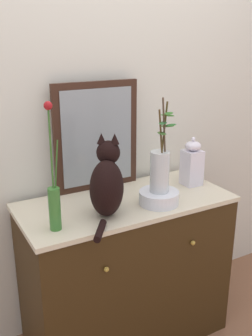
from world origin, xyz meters
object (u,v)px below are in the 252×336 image
object	(u,v)px
jar_lidded_porcelain	(192,164)
vase_slim_green	(54,200)
candle_pillar	(114,187)
mirror_leaning	(97,137)
sideboard	(126,271)
vase_glass_clear	(160,169)
cat_sitting	(107,183)
bowl_porcelain	(159,197)

from	to	relation	value
jar_lidded_porcelain	vase_slim_green	bearing A→B (deg)	-170.26
jar_lidded_porcelain	candle_pillar	world-z (taller)	jar_lidded_porcelain
mirror_leaning	candle_pillar	distance (m)	0.29
vase_slim_green	sideboard	bearing A→B (deg)	16.78
vase_glass_clear	cat_sitting	bearing A→B (deg)	176.24
candle_pillar	vase_slim_green	bearing A→B (deg)	-152.06
candle_pillar	mirror_leaning	bearing A→B (deg)	100.85
cat_sitting	candle_pillar	size ratio (longest dim) A/B	3.60
cat_sitting	vase_glass_clear	xyz separation A→B (m)	(0.29, -0.02, 0.03)
sideboard	mirror_leaning	bearing A→B (deg)	102.52
sideboard	bowl_porcelain	size ratio (longest dim) A/B	5.48
mirror_leaning	jar_lidded_porcelain	distance (m)	0.57
mirror_leaning	bowl_porcelain	distance (m)	0.48
jar_lidded_porcelain	mirror_leaning	bearing A→B (deg)	156.44
cat_sitting	bowl_porcelain	bearing A→B (deg)	-3.57
cat_sitting	candle_pillar	world-z (taller)	cat_sitting
jar_lidded_porcelain	vase_glass_clear	bearing A→B (deg)	-156.12
candle_pillar	vase_glass_clear	bearing A→B (deg)	-53.17
sideboard	mirror_leaning	xyz separation A→B (m)	(-0.05, 0.24, 0.73)
cat_sitting	jar_lidded_porcelain	xyz separation A→B (m)	(0.60, 0.12, -0.03)
vase_slim_green	jar_lidded_porcelain	distance (m)	0.89
mirror_leaning	bowl_porcelain	bearing A→B (deg)	-62.91
mirror_leaning	vase_slim_green	xyz separation A→B (m)	(-0.38, -0.37, -0.15)
vase_slim_green	jar_lidded_porcelain	size ratio (longest dim) A/B	2.02
jar_lidded_porcelain	sideboard	bearing A→B (deg)	-177.40
cat_sitting	candle_pillar	xyz separation A→B (m)	(0.14, 0.19, -0.11)
cat_sitting	bowl_porcelain	world-z (taller)	cat_sitting
vase_slim_green	bowl_porcelain	bearing A→B (deg)	1.26
sideboard	vase_glass_clear	bearing A→B (deg)	-42.47
candle_pillar	sideboard	bearing A→B (deg)	-74.62
candle_pillar	jar_lidded_porcelain	bearing A→B (deg)	-8.04
bowl_porcelain	vase_glass_clear	bearing A→B (deg)	-42.87
mirror_leaning	vase_slim_green	world-z (taller)	mirror_leaning
mirror_leaning	cat_sitting	xyz separation A→B (m)	(-0.11, -0.34, -0.14)
vase_glass_clear	vase_slim_green	bearing A→B (deg)	-178.85
cat_sitting	vase_slim_green	distance (m)	0.27
sideboard	vase_glass_clear	distance (m)	0.65
sideboard	vase_slim_green	distance (m)	0.73
mirror_leaning	vase_glass_clear	world-z (taller)	mirror_leaning
bowl_porcelain	candle_pillar	size ratio (longest dim) A/B	1.90
vase_slim_green	vase_glass_clear	distance (m)	0.56
mirror_leaning	candle_pillar	size ratio (longest dim) A/B	5.51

